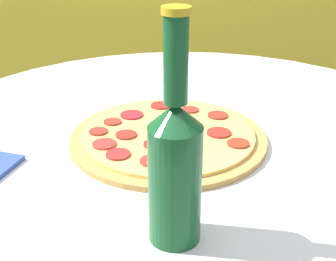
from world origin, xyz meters
TOP-DOWN VIEW (x-y plane):
  - table at (0.00, 0.00)m, footprint 1.09×1.09m
  - fence_panel at (0.00, 0.87)m, footprint 1.68×0.04m
  - pizza at (-0.04, -0.03)m, footprint 0.35×0.35m
  - beer_bottle at (-0.03, -0.30)m, footprint 0.06×0.06m

SIDE VIEW (x-z plane):
  - table at x=0.00m, z-range 0.19..0.89m
  - pizza at x=-0.04m, z-range 0.70..0.72m
  - fence_panel at x=0.00m, z-range 0.00..1.57m
  - beer_bottle at x=-0.03m, z-range 0.66..0.95m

